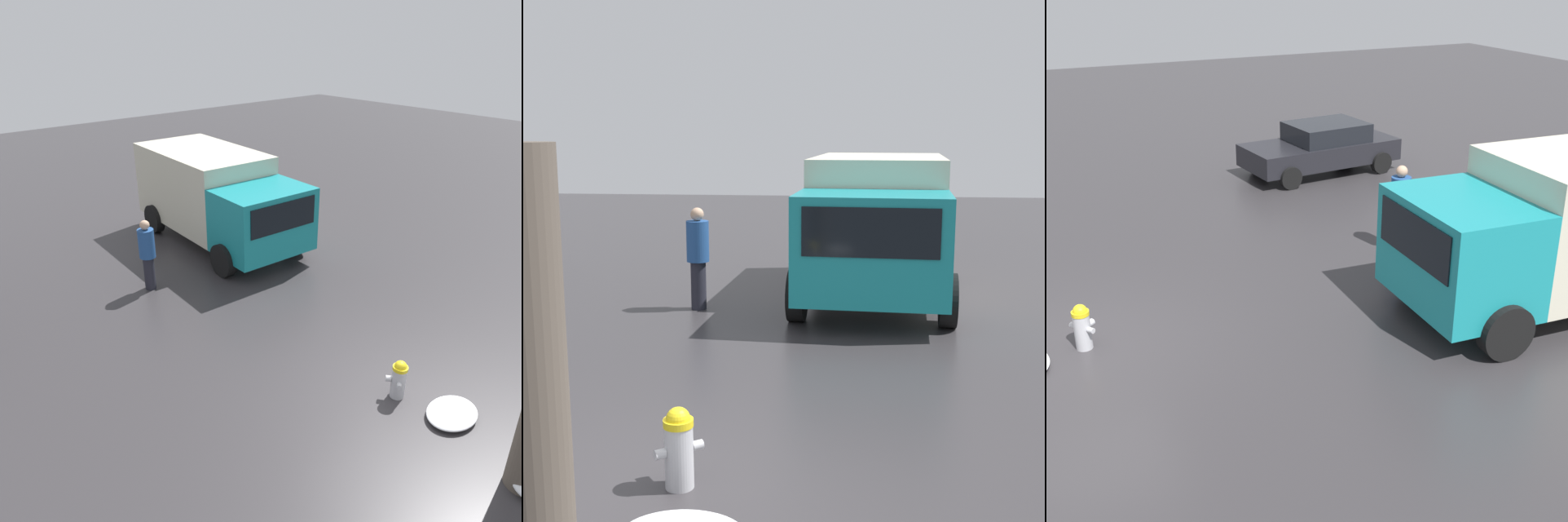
{
  "view_description": "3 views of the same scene",
  "coord_description": "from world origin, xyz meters",
  "views": [
    {
      "loc": [
        -3.9,
        6.67,
        6.18
      ],
      "look_at": [
        4.11,
        -0.28,
        1.17
      ],
      "focal_mm": 35.0,
      "sensor_mm": 36.0,
      "label": 1
    },
    {
      "loc": [
        -5.99,
        -1.57,
        3.19
      ],
      "look_at": [
        4.2,
        -0.52,
        1.34
      ],
      "focal_mm": 50.0,
      "sensor_mm": 36.0,
      "label": 2
    },
    {
      "loc": [
        -1.09,
        -10.54,
        5.82
      ],
      "look_at": [
        3.38,
        -1.1,
        1.31
      ],
      "focal_mm": 50.0,
      "sensor_mm": 36.0,
      "label": 3
    }
  ],
  "objects": [
    {
      "name": "fire_hydrant",
      "position": [
        0.0,
        0.0,
        0.39
      ],
      "size": [
        0.39,
        0.42,
        0.76
      ],
      "rotation": [
        0.0,
        0.0,
        0.65
      ],
      "color": "#B7B7BC",
      "rests_on": "ground_plane"
    },
    {
      "name": "ground_plane",
      "position": [
        0.0,
        0.0,
        0.0
      ],
      "size": [
        60.0,
        60.0,
        0.0
      ],
      "primitive_type": "plane",
      "color": "#333033"
    },
    {
      "name": "parked_car",
      "position": [
        7.73,
        7.18,
        0.72
      ],
      "size": [
        4.42,
        2.36,
        1.39
      ],
      "rotation": [
        0.0,
        0.0,
        1.66
      ],
      "color": "black",
      "rests_on": "ground_plane"
    },
    {
      "name": "pedestrian",
      "position": [
        6.59,
        1.28,
        1.01
      ],
      "size": [
        0.4,
        0.4,
        1.84
      ],
      "rotation": [
        0.0,
        0.0,
        3.23
      ],
      "color": "#23232D",
      "rests_on": "ground_plane"
    }
  ]
}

